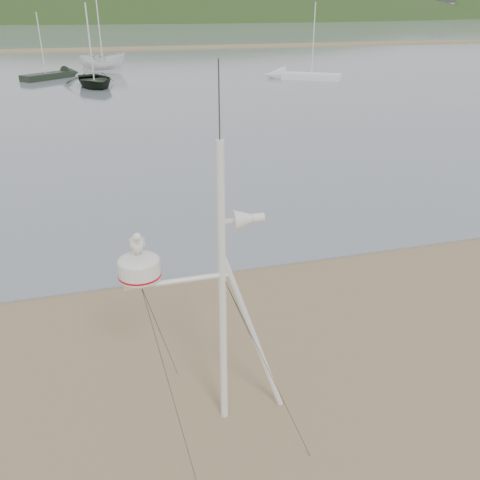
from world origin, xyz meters
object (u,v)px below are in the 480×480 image
object	(u,v)px
sailboat_white_near	(292,76)
sailboat_dark_mid	(59,74)
mast_rig	(220,351)
boat_dark	(91,52)
boat_white	(101,47)

from	to	relation	value
sailboat_white_near	sailboat_dark_mid	distance (m)	19.77
mast_rig	sailboat_dark_mid	size ratio (longest dim) A/B	0.95
mast_rig	sailboat_white_near	size ratio (longest dim) A/B	0.82
mast_rig	sailboat_white_near	bearing A→B (deg)	67.23
boat_dark	sailboat_dark_mid	distance (m)	7.23
boat_white	sailboat_white_near	distance (m)	17.91
mast_rig	boat_dark	world-z (taller)	mast_rig
mast_rig	boat_white	bearing A→B (deg)	90.05
sailboat_white_near	boat_dark	bearing A→B (deg)	-179.32
boat_white	sailboat_white_near	xyz separation A→B (m)	(14.98, -9.64, -1.83)
mast_rig	boat_dark	xyz separation A→B (m)	(-1.07, 35.41, 1.30)
sailboat_dark_mid	sailboat_white_near	bearing A→B (deg)	-17.92
boat_dark	sailboat_white_near	size ratio (longest dim) A/B	0.79
boat_dark	sailboat_dark_mid	size ratio (longest dim) A/B	0.91
mast_rig	sailboat_white_near	world-z (taller)	sailboat_white_near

